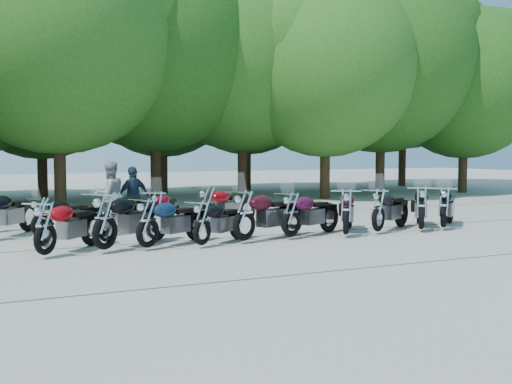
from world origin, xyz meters
name	(u,v)px	position (x,y,z in m)	size (l,w,h in m)	color
ground	(283,245)	(0.00, 0.00, 0.00)	(90.00, 90.00, 0.00)	gray
tree_3	(57,35)	(-3.57, 11.24, 6.32)	(8.70, 8.70, 10.67)	#3A2614
tree_4	(154,43)	(0.54, 13.09, 6.64)	(9.13, 9.13, 11.20)	#3A2614
tree_5	(242,52)	(4.61, 13.20, 6.57)	(9.04, 9.04, 11.10)	#3A2614
tree_6	(326,66)	(7.55, 10.82, 5.81)	(8.00, 8.00, 9.82)	#3A2614
tree_7	(382,60)	(11.20, 11.78, 6.39)	(8.79, 8.79, 10.79)	#3A2614
tree_8	(465,83)	(15.83, 11.20, 5.47)	(7.53, 7.53, 9.25)	#3A2614
tree_11	(40,74)	(-3.76, 16.43, 5.49)	(7.56, 7.56, 9.28)	#3A2614
tree_12	(162,76)	(1.80, 16.47, 5.72)	(7.88, 7.88, 9.67)	#3A2614
tree_13	(247,77)	(6.69, 17.47, 6.04)	(8.31, 8.31, 10.20)	#3A2614
tree_14	(325,81)	(10.68, 16.09, 5.83)	(8.02, 8.02, 9.84)	#3A2614
tree_15	(404,67)	(16.61, 17.02, 7.03)	(9.67, 9.67, 11.86)	#3A2614
motorcycle_0	(45,226)	(-5.05, 0.44, 0.64)	(0.69, 2.26, 1.27)	#9C050C
motorcycle_1	(105,219)	(-3.86, 0.57, 0.71)	(0.77, 2.53, 1.43)	black
motorcycle_2	(148,221)	(-2.97, 0.53, 0.63)	(0.68, 2.23, 1.26)	#0E213F
motorcycle_3	(202,221)	(-1.81, 0.36, 0.58)	(0.63, 2.06, 1.16)	black
motorcycle_4	(244,214)	(-0.73, 0.54, 0.69)	(0.74, 2.43, 1.38)	#370711
motorcycle_5	(291,213)	(0.54, 0.65, 0.64)	(0.69, 2.25, 1.27)	#3F0828
motorcycle_6	(346,210)	(1.92, 0.39, 0.67)	(0.73, 2.38, 1.35)	#310619
motorcycle_7	(378,208)	(3.00, 0.56, 0.65)	(0.70, 2.31, 1.30)	black
motorcycle_8	(422,206)	(4.25, 0.41, 0.68)	(0.73, 2.40, 1.36)	black
motorcycle_9	(444,206)	(5.05, 0.46, 0.66)	(0.71, 2.32, 1.31)	black
motorcycle_11	(42,216)	(-4.90, 3.12, 0.57)	(0.62, 2.03, 1.15)	black
motorcycle_12	(113,211)	(-3.21, 3.13, 0.62)	(0.67, 2.20, 1.24)	black
motorcycle_13	(157,209)	(-2.08, 3.11, 0.61)	(0.65, 2.15, 1.21)	maroon
motorcycle_14	(208,205)	(-0.63, 3.28, 0.65)	(0.70, 2.30, 1.30)	maroon
rider_1	(110,195)	(-3.04, 4.41, 0.92)	(0.89, 0.70, 1.84)	#A0A0A2
rider_2	(134,196)	(-2.34, 4.64, 0.84)	(0.99, 0.41, 1.68)	#1F2D40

